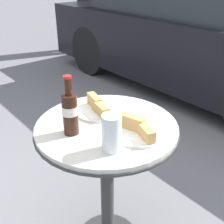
{
  "coord_description": "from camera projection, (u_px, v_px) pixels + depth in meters",
  "views": [
    {
      "loc": [
        0.84,
        -0.68,
        1.4
      ],
      "look_at": [
        0.0,
        0.03,
        0.82
      ],
      "focal_mm": 45.0,
      "sensor_mm": 36.0,
      "label": 1
    }
  ],
  "objects": [
    {
      "name": "parked_car",
      "position": [
        196.0,
        32.0,
        3.46
      ],
      "size": [
        3.9,
        1.72,
        1.42
      ],
      "color": "black",
      "rests_on": "ground_plane"
    },
    {
      "name": "lunch_plate_near",
      "position": [
        98.0,
        108.0,
        1.34
      ],
      "size": [
        0.22,
        0.22,
        0.07
      ],
      "color": "white",
      "rests_on": "bistro_table"
    },
    {
      "name": "lunch_plate_far",
      "position": [
        139.0,
        130.0,
        1.16
      ],
      "size": [
        0.22,
        0.22,
        0.07
      ],
      "color": "white",
      "rests_on": "bistro_table"
    },
    {
      "name": "cola_bottle_left",
      "position": [
        70.0,
        112.0,
        1.14
      ],
      "size": [
        0.07,
        0.07,
        0.26
      ],
      "color": "#33190F",
      "rests_on": "bistro_table"
    },
    {
      "name": "drinking_glass",
      "position": [
        112.0,
        135.0,
        1.05
      ],
      "size": [
        0.08,
        0.08,
        0.15
      ],
      "color": "black",
      "rests_on": "bistro_table"
    },
    {
      "name": "bistro_table",
      "position": [
        107.0,
        157.0,
        1.34
      ],
      "size": [
        0.65,
        0.65,
        0.77
      ],
      "color": "#333333",
      "rests_on": "ground_plane"
    }
  ]
}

